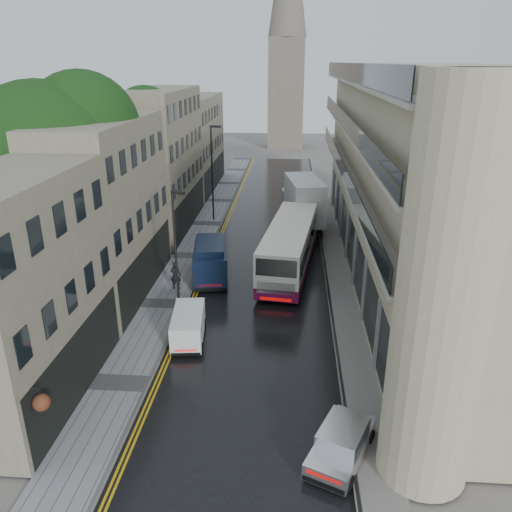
% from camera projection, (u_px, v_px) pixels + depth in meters
% --- Properties ---
extents(road, '(9.00, 85.00, 0.02)m').
position_uv_depth(road, '(265.00, 259.00, 38.58)').
color(road, black).
rests_on(road, ground).
extents(left_sidewalk, '(2.70, 85.00, 0.12)m').
position_uv_depth(left_sidewalk, '(190.00, 256.00, 38.96)').
color(left_sidewalk, gray).
rests_on(left_sidewalk, ground).
extents(right_sidewalk, '(1.80, 85.00, 0.12)m').
position_uv_depth(right_sidewalk, '(335.00, 260.00, 38.19)').
color(right_sidewalk, slate).
rests_on(right_sidewalk, ground).
extents(old_shop_row, '(4.50, 56.00, 12.00)m').
position_uv_depth(old_shop_row, '(148.00, 173.00, 39.37)').
color(old_shop_row, gray).
rests_on(old_shop_row, ground).
extents(modern_block, '(8.00, 40.00, 14.00)m').
position_uv_depth(modern_block, '(415.00, 176.00, 33.93)').
color(modern_block, '#C1B38F').
rests_on(modern_block, ground).
extents(church_spire, '(6.40, 6.40, 40.00)m').
position_uv_depth(church_spire, '(287.00, 24.00, 81.87)').
color(church_spire, slate).
rests_on(church_spire, ground).
extents(tree_near, '(10.56, 10.56, 13.89)m').
position_uv_depth(tree_near, '(51.00, 192.00, 29.94)').
color(tree_near, black).
rests_on(tree_near, ground).
extents(tree_far, '(9.24, 9.24, 12.46)m').
position_uv_depth(tree_far, '(125.00, 163.00, 42.26)').
color(tree_far, black).
rests_on(tree_far, ground).
extents(cream_bus, '(4.33, 12.66, 3.38)m').
position_uv_depth(cream_bus, '(263.00, 263.00, 33.17)').
color(cream_bus, white).
rests_on(cream_bus, road).
extents(white_lorry, '(4.13, 9.15, 4.63)m').
position_uv_depth(white_lorry, '(293.00, 209.00, 43.22)').
color(white_lorry, silver).
rests_on(white_lorry, road).
extents(silver_hatchback, '(3.07, 4.16, 1.43)m').
position_uv_depth(silver_hatchback, '(310.00, 458.00, 18.23)').
color(silver_hatchback, silver).
rests_on(silver_hatchback, road).
extents(white_van, '(2.01, 3.90, 1.69)m').
position_uv_depth(white_van, '(172.00, 339.00, 25.79)').
color(white_van, white).
rests_on(white_van, road).
extents(navy_van, '(2.94, 5.80, 2.83)m').
position_uv_depth(navy_van, '(195.00, 270.00, 32.90)').
color(navy_van, black).
rests_on(navy_van, road).
extents(pedestrian, '(0.74, 0.51, 1.94)m').
position_uv_depth(pedestrian, '(176.00, 275.00, 32.86)').
color(pedestrian, black).
rests_on(pedestrian, left_sidewalk).
extents(lamp_post_near, '(0.85, 0.43, 7.40)m').
position_uv_depth(lamp_post_near, '(176.00, 253.00, 29.13)').
color(lamp_post_near, black).
rests_on(lamp_post_near, left_sidewalk).
extents(lamp_post_far, '(0.99, 0.25, 8.74)m').
position_uv_depth(lamp_post_far, '(212.00, 174.00, 46.24)').
color(lamp_post_far, black).
rests_on(lamp_post_far, left_sidewalk).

